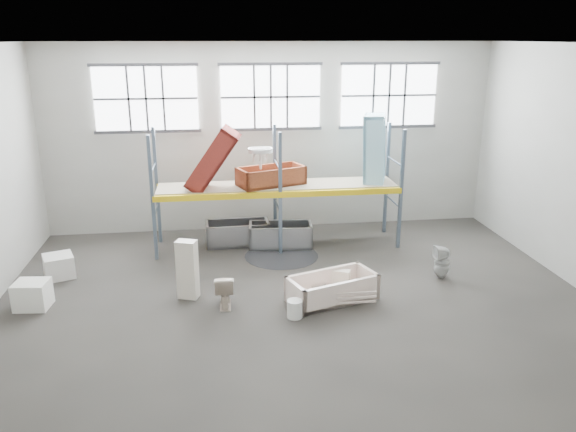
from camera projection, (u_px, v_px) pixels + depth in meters
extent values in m
cube|color=#46413B|center=(298.00, 308.00, 11.31)|extent=(12.00, 10.00, 0.10)
cube|color=silver|center=(299.00, 40.00, 9.76)|extent=(12.00, 10.00, 0.10)
cube|color=#9D9C91|center=(271.00, 138.00, 15.31)|extent=(12.00, 0.10, 5.00)
cube|color=#B5B3A7|center=(373.00, 306.00, 5.76)|extent=(12.00, 0.10, 5.00)
cube|color=white|center=(146.00, 99.00, 14.47)|extent=(2.60, 0.04, 1.60)
cube|color=white|center=(271.00, 97.00, 14.87)|extent=(2.60, 0.04, 1.60)
cube|color=white|center=(389.00, 95.00, 15.27)|extent=(2.60, 0.04, 1.60)
cube|color=slate|center=(153.00, 199.00, 13.20)|extent=(0.08, 0.08, 3.00)
cube|color=slate|center=(157.00, 186.00, 14.33)|extent=(0.08, 0.08, 3.00)
cube|color=slate|center=(280.00, 195.00, 13.58)|extent=(0.08, 0.08, 3.00)
cube|color=slate|center=(275.00, 182.00, 14.71)|extent=(0.08, 0.08, 3.00)
cube|color=slate|center=(401.00, 190.00, 13.96)|extent=(0.08, 0.08, 3.00)
cube|color=slate|center=(387.00, 179.00, 15.09)|extent=(0.08, 0.08, 3.00)
cube|color=yellow|center=(280.00, 195.00, 13.58)|extent=(6.00, 0.10, 0.14)
cube|color=yellow|center=(275.00, 182.00, 14.71)|extent=(6.00, 0.10, 0.14)
cube|color=gray|center=(277.00, 185.00, 14.12)|extent=(5.90, 1.10, 0.03)
cylinder|color=black|center=(282.00, 256.00, 13.84)|extent=(1.80, 1.80, 0.00)
cube|color=#F4E3C9|center=(340.00, 278.00, 11.87)|extent=(0.45, 0.34, 0.38)
imported|color=#C2B2A4|center=(317.00, 286.00, 11.80)|extent=(0.51, 0.51, 0.13)
imported|color=beige|center=(225.00, 290.00, 11.19)|extent=(0.40, 0.68, 0.68)
cube|color=silver|center=(187.00, 269.00, 11.47)|extent=(0.46, 0.38, 1.23)
imported|color=silver|center=(442.00, 262.00, 12.48)|extent=(0.34, 0.34, 0.74)
imported|color=silver|center=(261.00, 168.00, 13.67)|extent=(0.59, 0.46, 0.53)
cylinder|color=white|center=(295.00, 309.00, 10.77)|extent=(0.36, 0.36, 0.35)
cube|color=white|center=(32.00, 295.00, 11.14)|extent=(0.68, 0.60, 0.54)
cube|color=silver|center=(59.00, 266.00, 12.57)|extent=(0.78, 0.78, 0.51)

